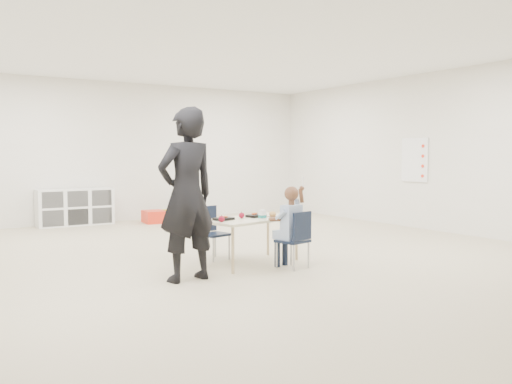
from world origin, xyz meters
TOP-DOWN VIEW (x-y plane):
  - room at (0.00, 0.00)m, footprint 9.00×9.02m
  - table at (-0.29, -0.61)m, footprint 1.35×0.89m
  - chair_near at (-0.02, -1.09)m, footprint 0.39×0.38m
  - chair_far at (-0.56, -0.12)m, footprint 0.39×0.38m
  - child at (-0.02, -1.09)m, footprint 0.55×0.55m
  - lunch_tray_near at (-0.19, -0.54)m, footprint 0.25×0.21m
  - lunch_tray_far at (-0.69, -0.61)m, footprint 0.25×0.21m
  - milk_carton at (-0.21, -0.72)m, footprint 0.08×0.08m
  - bread_roll at (-0.00, -0.63)m, footprint 0.09×0.09m
  - apple_near at (-0.41, -0.57)m, footprint 0.07×0.07m
  - apple_far at (-0.80, -0.76)m, footprint 0.07×0.07m
  - cubby_shelf at (-1.20, 4.28)m, footprint 1.40×0.40m
  - rules_poster at (3.98, 0.60)m, footprint 0.02×0.60m
  - adult at (-1.35, -1.00)m, footprint 0.73×0.53m
  - bin_red at (0.21, 3.85)m, footprint 0.43×0.53m
  - bin_yellow at (0.66, 3.79)m, footprint 0.40×0.51m
  - bin_blue at (1.07, 3.98)m, footprint 0.38×0.46m

SIDE VIEW (x-z plane):
  - bin_blue at x=1.07m, z-range 0.00..0.21m
  - bin_yellow at x=0.66m, z-range 0.00..0.24m
  - bin_red at x=0.21m, z-range 0.00..0.24m
  - table at x=-0.29m, z-range 0.00..0.57m
  - chair_near at x=-0.02m, z-range 0.00..0.68m
  - chair_far at x=-0.56m, z-range 0.00..0.68m
  - cubby_shelf at x=-1.20m, z-range 0.00..0.70m
  - child at x=-0.02m, z-range 0.00..1.07m
  - lunch_tray_near at x=-0.19m, z-range 0.57..0.60m
  - lunch_tray_far at x=-0.69m, z-range 0.57..0.60m
  - bread_roll at x=0.00m, z-range 0.57..0.63m
  - apple_near at x=-0.41m, z-range 0.57..0.64m
  - apple_far at x=-0.80m, z-range 0.57..0.64m
  - milk_carton at x=-0.21m, z-range 0.57..0.67m
  - adult at x=-1.35m, z-range 0.00..1.84m
  - rules_poster at x=3.98m, z-range 0.85..1.65m
  - room at x=0.00m, z-range 0.00..2.80m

